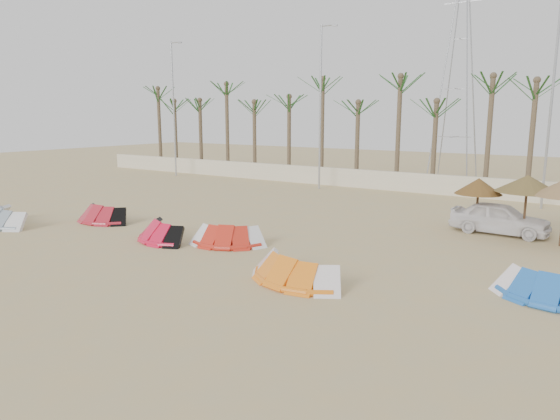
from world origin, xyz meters
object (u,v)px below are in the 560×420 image
Objects in this scene: kite_grey at (13,215)px; parasol_left at (479,186)px; kite_orange at (299,267)px; kite_blue at (553,285)px; kite_red_right at (232,234)px; parasol_mid at (527,184)px; car at (500,218)px; kite_red_left at (106,213)px; kite_red_mid at (166,230)px.

parasol_left is (18.55, 10.58, 1.60)m from kite_grey.
kite_grey is 1.02× the size of kite_orange.
kite_blue is (6.74, 2.53, -0.00)m from kite_orange.
kite_red_right is 11.26m from kite_blue.
kite_blue is at bearing 1.22° from kite_red_right.
parasol_mid is (1.94, -0.24, 0.29)m from parasol_left.
kite_orange is at bearing -106.73° from parasol_left.
kite_red_right is 11.57m from car.
parasol_mid is (4.98, 9.84, 1.88)m from kite_orange.
parasol_left reaches higher than kite_grey.
car reaches higher than kite_blue.
parasol_left is at bearing 45.92° from kite_red_right.
kite_orange is at bearing -26.91° from kite_red_right.
kite_grey is at bearing -137.14° from kite_red_left.
kite_grey and kite_blue have the same top height.
kite_red_right is at bearing -178.78° from kite_blue.
car is at bearing 68.53° from kite_orange.
parasol_left is at bearing 116.18° from kite_blue.
kite_orange is 10.89m from car.
parasol_mid reaches higher than parasol_left.
car is (16.39, 7.74, 0.27)m from kite_red_left.
kite_grey and kite_red_left have the same top height.
parasol_left is at bearing 73.27° from kite_orange.
car is (-0.99, 0.29, -1.61)m from parasol_mid.
kite_red_right is at bearing -134.08° from parasol_left.
parasol_left is (7.54, 7.79, 1.60)m from kite_red_right.
kite_red_left is 12.64m from kite_orange.
kite_grey is at bearing -150.30° from parasol_left.
kite_red_mid is at bearing 169.20° from kite_orange.
car reaches higher than kite_red_right.
kite_blue is (19.15, 0.14, -0.00)m from kite_red_left.
parasol_left is 0.89× the size of parasol_mid.
parasol_left is (-3.71, 7.55, 1.60)m from kite_blue.
kite_red_left is 19.01m from parasol_mid.
kite_blue is (14.05, 1.14, 0.00)m from kite_red_mid.
kite_orange is 11.18m from parasol_mid.
kite_red_right is at bearing 14.22° from kite_grey.
kite_red_left and kite_red_right have the same top height.
parasol_mid is at bearing 26.76° from kite_grey.
kite_red_mid is 1.00× the size of kite_red_right.
kite_red_left is at bearing 42.86° from kite_grey.
kite_red_mid is at bearing -175.38° from kite_blue.
car is (11.29, 8.74, 0.28)m from kite_red_mid.
car is at bearing 109.95° from kite_blue.
kite_red_right is at bearing 153.09° from kite_orange.
kite_blue is at bearing 20.56° from kite_orange.
kite_red_left is 1.17× the size of parasol_mid.
parasol_mid reaches higher than car.
kite_red_right is 1.26× the size of parasol_mid.
kite_blue is 8.09m from car.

